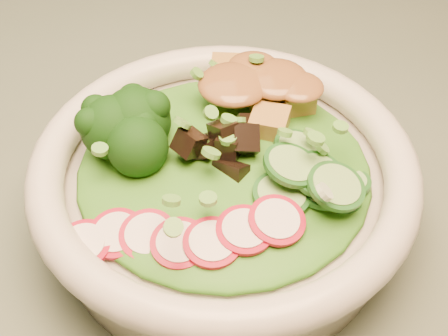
{
  "coord_description": "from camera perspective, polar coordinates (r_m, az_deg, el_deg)",
  "views": [
    {
      "loc": [
        0.03,
        -0.34,
        1.15
      ],
      "look_at": [
        0.03,
        -0.01,
        0.81
      ],
      "focal_mm": 50.0,
      "sensor_mm": 36.0,
      "label": 1
    }
  ],
  "objects": [
    {
      "name": "salad_bowl",
      "position": [
        0.48,
        -0.0,
        -1.73
      ],
      "size": [
        0.29,
        0.29,
        0.08
      ],
      "rotation": [
        0.0,
        0.0,
        -0.17
      ],
      "color": "beige",
      "rests_on": "dining_table"
    },
    {
      "name": "mushroom_heap",
      "position": [
        0.47,
        0.49,
        2.55
      ],
      "size": [
        0.09,
        0.09,
        0.04
      ],
      "primitive_type": null,
      "rotation": [
        0.0,
        0.0,
        -0.17
      ],
      "color": "black",
      "rests_on": "salad_bowl"
    },
    {
      "name": "dining_table",
      "position": [
        0.62,
        -3.25,
        -10.95
      ],
      "size": [
        1.2,
        0.8,
        0.75
      ],
      "color": "black",
      "rests_on": "ground"
    },
    {
      "name": "radish_slices",
      "position": [
        0.42,
        -2.58,
        -6.29
      ],
      "size": [
        0.13,
        0.06,
        0.02
      ],
      "primitive_type": null,
      "rotation": [
        0.0,
        0.0,
        -0.17
      ],
      "color": "maroon",
      "rests_on": "salad_bowl"
    },
    {
      "name": "peanut_sauce",
      "position": [
        0.5,
        2.6,
        7.67
      ],
      "size": [
        0.08,
        0.06,
        0.02
      ],
      "primitive_type": "ellipsoid",
      "color": "brown",
      "rests_on": "tofu_cubes"
    },
    {
      "name": "scallion_garnish",
      "position": [
        0.45,
        -0.0,
        2.46
      ],
      "size": [
        0.21,
        0.21,
        0.03
      ],
      "primitive_type": null,
      "color": "#59A038",
      "rests_on": "salad_bowl"
    },
    {
      "name": "broccoli_florets",
      "position": [
        0.47,
        -7.98,
        3.17
      ],
      "size": [
        0.1,
        0.09,
        0.05
      ],
      "primitive_type": null,
      "rotation": [
        0.0,
        0.0,
        -0.17
      ],
      "color": "black",
      "rests_on": "salad_bowl"
    },
    {
      "name": "tofu_cubes",
      "position": [
        0.51,
        2.55,
        6.41
      ],
      "size": [
        0.11,
        0.08,
        0.04
      ],
      "primitive_type": null,
      "rotation": [
        0.0,
        0.0,
        -0.17
      ],
      "color": "#AB7F39",
      "rests_on": "salad_bowl"
    },
    {
      "name": "cucumber_slices",
      "position": [
        0.45,
        8.62,
        -0.78
      ],
      "size": [
        0.09,
        0.09,
        0.04
      ],
      "primitive_type": null,
      "rotation": [
        0.0,
        0.0,
        -0.17
      ],
      "color": "#91CC71",
      "rests_on": "salad_bowl"
    },
    {
      "name": "lettuce_bed",
      "position": [
        0.47,
        0.0,
        0.09
      ],
      "size": [
        0.22,
        0.22,
        0.03
      ],
      "primitive_type": "ellipsoid",
      "color": "#276B16",
      "rests_on": "salad_bowl"
    }
  ]
}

